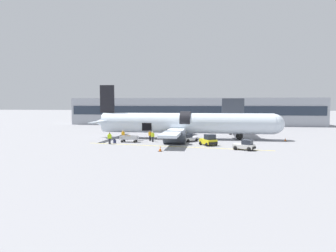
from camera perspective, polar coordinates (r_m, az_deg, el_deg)
ground_plane at (r=49.41m, az=1.85°, el=-3.02°), size 500.00×500.00×0.00m
apron_marking_line at (r=43.84m, az=1.19°, el=-3.93°), size 27.62×4.17×0.01m
terminal_strip at (r=92.43m, az=4.99°, el=2.80°), size 73.41×13.82×7.94m
jet_bridge_stub at (r=60.51m, az=11.93°, el=3.33°), size 3.91×12.95×7.23m
airplane at (r=53.53m, az=2.91°, el=0.43°), size 34.21×28.26×9.69m
baggage_tug_lead at (r=41.78m, az=14.40°, el=-3.63°), size 3.15×2.53×1.41m
baggage_tug_mid at (r=45.38m, az=7.75°, el=-2.78°), size 2.83×3.06×1.70m
baggage_tug_rear at (r=49.58m, az=4.02°, el=-2.34°), size 2.87×3.14×1.31m
baggage_cart_loading at (r=49.31m, az=-7.34°, el=-2.45°), size 3.90×1.72×1.09m
ground_crew_loader_a at (r=49.23m, az=-2.94°, el=-1.98°), size 0.60×0.48×1.72m
ground_crew_loader_b at (r=50.86m, az=-3.44°, el=-1.76°), size 0.62×0.49×1.77m
ground_crew_driver at (r=47.32m, az=-11.07°, el=-2.25°), size 0.62×0.55×1.82m
ground_crew_supervisor at (r=52.54m, az=-8.54°, el=-1.66°), size 0.58×0.50×1.67m
suitcase_on_tarmac_upright at (r=48.21m, az=-10.12°, el=-2.90°), size 0.45×0.36×0.70m
safety_cone_nose at (r=53.81m, az=21.43°, el=-2.44°), size 0.47×0.47×0.56m
safety_cone_engine_left at (r=39.35m, az=-1.50°, el=-4.37°), size 0.52×0.52×0.73m
safety_cone_wingtip at (r=47.15m, az=2.75°, el=-3.01°), size 0.49×0.49×0.63m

